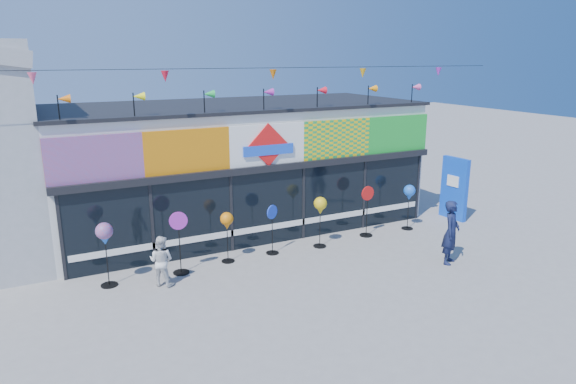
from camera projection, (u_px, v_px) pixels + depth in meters
ground at (326, 286)px, 12.90m from camera, size 80.00×80.00×0.00m
kite_shop at (237, 164)px, 17.50m from camera, size 16.00×5.70×5.31m
blue_sign at (454, 188)px, 18.07m from camera, size 0.25×1.11×2.20m
spinner_0 at (105, 236)px, 12.61m from camera, size 0.42×0.42×1.67m
spinner_1 at (179, 241)px, 13.48m from camera, size 0.48×0.43×1.71m
spinner_2 at (227, 222)px, 14.18m from camera, size 0.37×0.37×1.45m
spinner_3 at (272, 228)px, 14.88m from camera, size 0.39×0.38×1.48m
spinner_4 at (320, 207)px, 15.30m from camera, size 0.40×0.40×1.56m
spinner_5 at (367, 210)px, 16.35m from camera, size 0.46×0.42×1.65m
spinner_6 at (409, 194)px, 16.91m from camera, size 0.38×0.38×1.52m
adult_man at (451, 232)px, 14.16m from camera, size 0.79×0.72×1.80m
child at (161, 261)px, 12.84m from camera, size 0.72×0.69×1.30m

